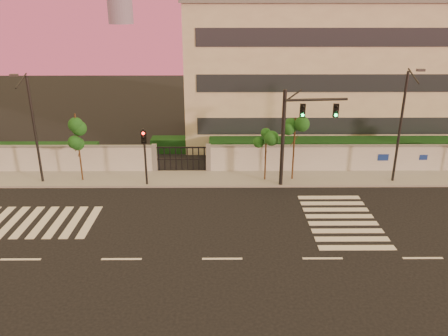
{
  "coord_description": "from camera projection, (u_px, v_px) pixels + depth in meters",
  "views": [
    {
      "loc": [
        -0.03,
        -18.7,
        11.84
      ],
      "look_at": [
        0.13,
        6.0,
        2.58
      ],
      "focal_mm": 35.0,
      "sensor_mm": 36.0,
      "label": 1
    }
  ],
  "objects": [
    {
      "name": "street_tree_c",
      "position": [
        77.0,
        132.0,
        29.87
      ],
      "size": [
        1.34,
        1.06,
        4.95
      ],
      "color": "#382314",
      "rests_on": "ground"
    },
    {
      "name": "streetlight_east",
      "position": [
        402.0,
        122.0,
        29.29
      ],
      "size": [
        0.49,
        1.97,
        8.18
      ],
      "color": "black",
      "rests_on": "ground"
    },
    {
      "name": "hedge_row",
      "position": [
        236.0,
        150.0,
        35.18
      ],
      "size": [
        41.0,
        4.25,
        1.8
      ],
      "color": "black",
      "rests_on": "ground"
    },
    {
      "name": "ground",
      "position": [
        222.0,
        259.0,
        21.66
      ],
      "size": [
        120.0,
        120.0,
        0.0
      ],
      "primitive_type": "plane",
      "color": "black",
      "rests_on": "ground"
    },
    {
      "name": "traffic_signal_main",
      "position": [
        296.0,
        127.0,
        28.82
      ],
      "size": [
        4.25,
        0.56,
        6.73
      ],
      "rotation": [
        0.0,
        0.0,
        0.09
      ],
      "color": "black",
      "rests_on": "ground"
    },
    {
      "name": "street_tree_e",
      "position": [
        295.0,
        135.0,
        30.12
      ],
      "size": [
        1.47,
        1.17,
        4.63
      ],
      "color": "#382314",
      "rests_on": "ground"
    },
    {
      "name": "sidewalk",
      "position": [
        222.0,
        179.0,
        31.47
      ],
      "size": [
        60.0,
        3.0,
        0.15
      ],
      "primitive_type": "cube",
      "color": "gray",
      "rests_on": "ground"
    },
    {
      "name": "streetlight_west",
      "position": [
        33.0,
        125.0,
        29.23
      ],
      "size": [
        0.47,
        1.9,
        7.89
      ],
      "color": "black",
      "rests_on": "ground"
    },
    {
      "name": "traffic_signal_secondary",
      "position": [
        145.0,
        150.0,
        29.44
      ],
      "size": [
        0.32,
        0.32,
        4.12
      ],
      "rotation": [
        0.0,
        0.0,
        -0.12
      ],
      "color": "black",
      "rests_on": "ground"
    },
    {
      "name": "institutional_building",
      "position": [
        319.0,
        70.0,
        40.14
      ],
      "size": [
        24.4,
        12.4,
        12.25
      ],
      "color": "beige",
      "rests_on": "ground"
    },
    {
      "name": "road_markings",
      "position": [
        195.0,
        223.0,
        25.17
      ],
      "size": [
        57.0,
        7.62,
        0.02
      ],
      "color": "silver",
      "rests_on": "ground"
    },
    {
      "name": "perimeter_wall",
      "position": [
        223.0,
        159.0,
        32.52
      ],
      "size": [
        60.0,
        0.36,
        2.2
      ],
      "color": "#B2B4B9",
      "rests_on": "ground"
    },
    {
      "name": "street_tree_d",
      "position": [
        266.0,
        142.0,
        30.22
      ],
      "size": [
        1.38,
        1.1,
        3.92
      ],
      "color": "#382314",
      "rests_on": "ground"
    }
  ]
}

